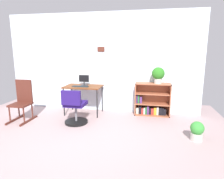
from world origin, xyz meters
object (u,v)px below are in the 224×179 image
Objects in this scene: potted_plant_on_shelf at (158,74)px; monitor at (84,80)px; keyboard at (80,86)px; desk at (83,88)px; office_chair at (75,109)px; bookshelf_low at (152,101)px; potted_plant_floor at (197,131)px; rocking_chair at (22,100)px.

monitor is at bearing -177.59° from potted_plant_on_shelf.
potted_plant_on_shelf is (1.88, 0.08, 0.19)m from monitor.
monitor is at bearing 83.86° from keyboard.
monitor is at bearing 96.58° from desk.
office_chair is at bearing -85.87° from monitor.
potted_plant_on_shelf is at bearing 2.41° from monitor.
desk is 1.91m from potted_plant_on_shelf.
bookshelf_low is at bearing 7.75° from desk.
potted_plant_on_shelf reaches higher than potted_plant_floor.
bookshelf_low is (2.99, 0.96, -0.12)m from rocking_chair.
potted_plant_floor is at bearing -22.99° from desk.
desk is at bearing 93.78° from office_chair.
desk is at bearing 30.12° from rocking_chair.
rocking_chair is at bearing 179.50° from office_chair.
monitor is 0.31× the size of bookshelf_low.
keyboard reaches higher than desk.
rocking_chair is at bearing -153.47° from keyboard.
desk is 3.52× the size of monitor.
potted_plant_on_shelf is 1.13× the size of potted_plant_floor.
office_chair is 2.24× the size of potted_plant_floor.
rocking_chair reaches higher than desk.
monitor reaches higher than rocking_chair.
office_chair is at bearing -153.08° from potted_plant_on_shelf.
rocking_chair is (-1.25, -0.73, -0.20)m from desk.
keyboard is at bearing 97.82° from office_chair.
rocking_chair is 2.67× the size of potted_plant_floor.
monitor is at bearing 155.14° from potted_plant_floor.
office_chair is 0.92× the size of bookshelf_low.
potted_plant_floor is (2.50, -0.34, -0.16)m from office_chair.
bookshelf_low is (1.77, 0.36, -0.39)m from keyboard.
bookshelf_low reaches higher than desk.
keyboard is 1.95m from potted_plant_on_shelf.
potted_plant_on_shelf reaches higher than keyboard.
office_chair is 1.99× the size of potted_plant_on_shelf.
potted_plant_floor is (2.56, -1.19, -0.68)m from monitor.
office_chair reaches higher than keyboard.
office_chair is at bearing -82.18° from keyboard.
rocking_chair is at bearing -162.14° from bookshelf_low.
bookshelf_low is at bearing 4.30° from monitor.
potted_plant_floor is at bearing -5.32° from rocking_chair.
bookshelf_low is (1.75, 0.13, -0.50)m from monitor.
potted_plant_floor is (0.68, -1.26, -0.87)m from potted_plant_on_shelf.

